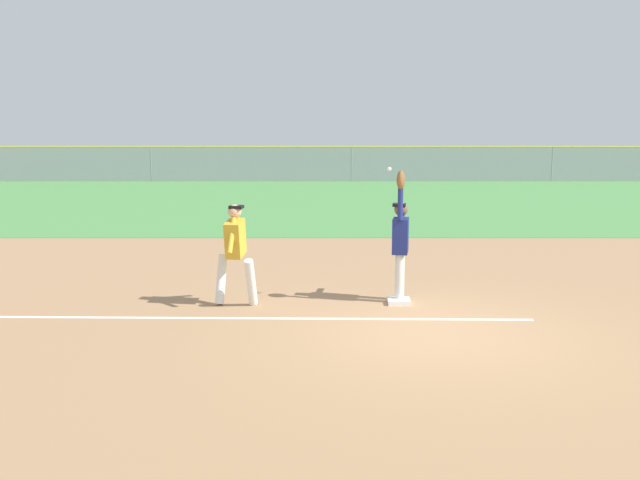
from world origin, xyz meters
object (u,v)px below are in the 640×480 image
first_base (400,301)px  parked_car_white (413,166)px  parked_car_green (211,165)px  parked_car_red (315,165)px  fielder (402,238)px  baseball (390,169)px  runner (237,247)px

first_base → parked_car_white: (3.96, 28.83, 0.63)m
parked_car_green → parked_car_red: same height
fielder → parked_car_white: 28.96m
first_base → parked_car_white: 29.11m
fielder → parked_car_white: bearing=-87.9°
baseball → parked_car_green: bearing=104.6°
first_base → runner: runner is taller
first_base → baseball: 2.26m
parked_car_green → parked_car_red: (6.01, -0.01, 0.00)m
baseball → first_base: bearing=-26.5°
parked_car_white → parked_car_green: bearing=177.0°
parked_car_red → fielder: bearing=-80.0°
first_base → parked_car_green: 30.12m
fielder → runner: size_ratio=1.33×
runner → parked_car_white: size_ratio=0.39×
runner → parked_car_green: runner is taller
fielder → parked_car_white: fielder is taller
runner → parked_car_white: runner is taller
first_base → runner: (-2.77, -0.12, 0.96)m
baseball → runner: bearing=-175.3°
parked_car_green → parked_car_red: bearing=-3.5°
parked_car_green → runner: bearing=-83.8°
first_base → fielder: bearing=81.0°
first_base → fielder: size_ratio=0.17×
parked_car_white → baseball: bearing=-99.9°
fielder → runner: fielder is taller
parked_car_green → parked_car_white: same height
first_base → parked_car_red: size_ratio=0.08×
parked_car_red → parked_car_green: bearing=-173.5°
fielder → baseball: bearing=22.8°
parked_car_green → parked_car_white: 11.70m
baseball → parked_car_red: 29.09m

